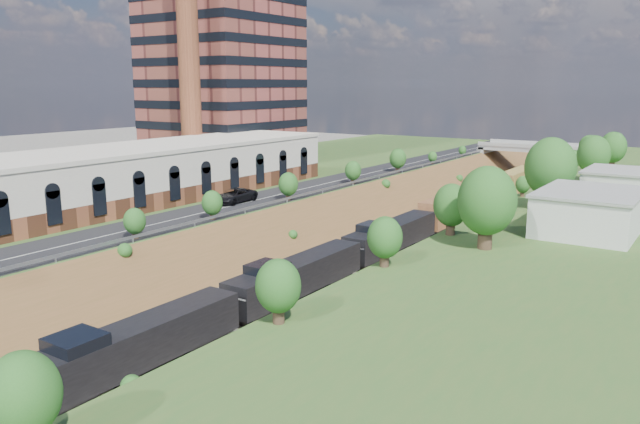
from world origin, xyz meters
TOP-DOWN VIEW (x-y plane):
  - platform_left at (-33.00, 60.00)m, footprint 44.00×180.00m
  - embankment_left at (-11.00, 60.00)m, footprint 10.00×180.00m
  - embankment_right at (11.00, 60.00)m, footprint 10.00×180.00m
  - rail_left_track at (-2.60, 60.00)m, footprint 1.58×180.00m
  - rail_right_track at (2.60, 60.00)m, footprint 1.58×180.00m
  - road at (-15.50, 60.00)m, footprint 8.00×180.00m
  - guardrail at (-11.40, 59.80)m, footprint 0.10×171.00m
  - commercial_building at (-28.00, 38.00)m, footprint 14.30×62.30m
  - highrise_tower at (-44.00, 72.00)m, footprint 22.00×22.00m
  - smokestack at (-36.00, 56.00)m, footprint 3.20×3.20m
  - overpass at (0.00, 122.00)m, footprint 24.50×8.30m
  - white_building_near at (23.50, 52.00)m, footprint 9.00×12.00m
  - white_building_far at (23.00, 74.00)m, footprint 8.00×10.00m
  - tree_right_large at (17.00, 40.00)m, footprint 5.25×5.25m
  - tree_left_crest at (-11.80, 20.00)m, footprint 2.45×2.45m
  - freight_train at (2.60, 73.56)m, footprint 2.98×136.16m
  - suv at (-16.67, 43.97)m, footprint 3.03×6.35m

SIDE VIEW (x-z plane):
  - embankment_left at x=-11.00m, z-range -5.00..5.00m
  - embankment_right at x=11.00m, z-range -5.00..5.00m
  - rail_left_track at x=-2.60m, z-range 0.00..0.18m
  - rail_right_track at x=2.60m, z-range 0.00..0.18m
  - platform_left at x=-33.00m, z-range 0.00..5.00m
  - freight_train at x=2.60m, z-range 0.28..4.83m
  - overpass at x=0.00m, z-range 1.22..8.62m
  - road at x=-15.50m, z-range 5.00..5.10m
  - guardrail at x=-11.40m, z-range 5.20..5.90m
  - suv at x=-16.67m, z-range 5.10..6.85m
  - white_building_far at x=23.00m, z-range 5.00..8.60m
  - white_building_near at x=23.50m, z-range 5.00..9.00m
  - tree_left_crest at x=-11.80m, z-range 5.26..8.82m
  - commercial_building at x=-28.00m, z-range 5.01..12.01m
  - tree_right_large at x=17.00m, z-range 5.58..13.19m
  - smokestack at x=-36.00m, z-range 5.00..45.00m
  - highrise_tower at x=-44.00m, z-range 5.93..59.83m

